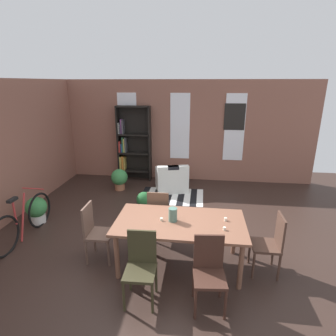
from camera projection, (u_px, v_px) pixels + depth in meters
The scene contains 23 objects.
ground_plane at pixel (160, 254), 4.57m from camera, with size 9.82×9.82×0.00m, color #32231D.
back_wall_brick at pixel (180, 131), 7.77m from camera, with size 7.50×0.12×2.85m, color #8F5A4A.
window_pane_0 at pixel (128, 126), 7.84m from camera, with size 0.55×0.02×1.85m, color white.
window_pane_1 at pixel (180, 127), 7.66m from camera, with size 0.55×0.02×1.85m, color white.
window_pane_2 at pixel (235, 128), 7.48m from camera, with size 0.55×0.02×1.85m, color white.
dining_table at pixel (180, 226), 4.10m from camera, with size 1.96×1.03×0.77m.
vase_on_table at pixel (173, 215), 4.06m from camera, with size 0.13×0.13×0.21m, color #4C7266.
tealight_candle_0 at pixel (226, 219), 4.09m from camera, with size 0.04×0.04×0.05m, color silver.
tealight_candle_1 at pixel (224, 229), 3.83m from camera, with size 0.04×0.04×0.04m, color silver.
tealight_candle_2 at pixel (161, 219), 4.09m from camera, with size 0.04×0.04×0.04m, color silver.
dining_chair_near_right at pixel (209, 270), 3.41m from camera, with size 0.44×0.44×0.95m.
dining_chair_far_left at pixel (159, 213), 4.91m from camera, with size 0.40×0.40×0.95m.
dining_chair_near_left at pixel (141, 265), 3.51m from camera, with size 0.41×0.41×0.95m.
dining_chair_head_left at pixel (95, 230), 4.32m from camera, with size 0.41×0.41×0.95m.
dining_chair_head_right at pixel (271, 242), 4.00m from camera, with size 0.40×0.40×0.95m.
bookshelf_tall at pixel (132, 144), 7.82m from camera, with size 0.96×0.28×2.15m.
armchair_white at pixel (172, 180), 7.23m from camera, with size 0.98×0.98×0.75m.
bicycle_second at pixel (24, 221), 4.93m from camera, with size 0.44×1.69×0.90m.
potted_plant_by_shelf at pixel (119, 178), 7.23m from camera, with size 0.44×0.44×0.57m.
potted_plant_corner at pixel (36, 209), 5.51m from camera, with size 0.42×0.42×0.56m.
potted_plant_window at pixel (144, 202), 5.93m from camera, with size 0.34×0.34×0.49m.
striped_rug at pixel (172, 196), 6.89m from camera, with size 1.59×1.09×0.01m.
framed_picture at pixel (235, 117), 7.38m from camera, with size 0.56×0.03×0.72m, color black.
Camera 1 is at (0.62, -3.87, 2.77)m, focal length 28.92 mm.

